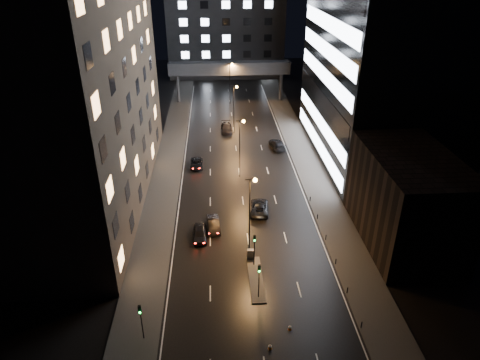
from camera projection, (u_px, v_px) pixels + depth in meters
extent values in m
plane|color=black|center=(236.00, 148.00, 83.17)|extent=(160.00, 160.00, 0.00)
cube|color=#383533|center=(169.00, 161.00, 78.05)|extent=(5.00, 110.00, 0.15)
cube|color=#383533|center=(304.00, 157.00, 79.41)|extent=(5.00, 110.00, 0.15)
cube|color=#2D2319|center=(78.00, 65.00, 58.47)|extent=(15.00, 48.00, 40.00)
cube|color=black|center=(406.00, 199.00, 54.11)|extent=(10.00, 18.00, 12.00)
cube|color=black|center=(388.00, 29.00, 70.46)|extent=(20.00, 36.00, 45.00)
cube|color=#333335|center=(226.00, 33.00, 128.46)|extent=(34.00, 14.00, 25.00)
cube|color=#333335|center=(229.00, 68.00, 105.64)|extent=(30.00, 3.00, 3.00)
cylinder|color=#333335|center=(178.00, 89.00, 107.28)|extent=(0.80, 0.80, 7.00)
cylinder|color=#333335|center=(281.00, 87.00, 108.69)|extent=(0.80, 0.80, 7.00)
cube|color=#383533|center=(256.00, 279.00, 49.65)|extent=(1.60, 8.00, 0.15)
cylinder|color=black|center=(254.00, 253.00, 51.00)|extent=(0.12, 0.12, 3.50)
cube|color=black|center=(254.00, 238.00, 49.96)|extent=(0.28, 0.22, 0.90)
sphere|color=#0CFF33|center=(255.00, 241.00, 49.97)|extent=(0.18, 0.18, 0.18)
cylinder|color=black|center=(259.00, 284.00, 46.15)|extent=(0.12, 0.12, 3.50)
cube|color=black|center=(259.00, 268.00, 45.11)|extent=(0.28, 0.22, 0.90)
sphere|color=#0CFF33|center=(259.00, 271.00, 45.12)|extent=(0.18, 0.18, 0.18)
cylinder|color=black|center=(142.00, 326.00, 41.17)|extent=(0.12, 0.12, 3.50)
cube|color=black|center=(140.00, 309.00, 40.14)|extent=(0.28, 0.22, 0.90)
sphere|color=#0CFF33|center=(140.00, 313.00, 40.14)|extent=(0.18, 0.18, 0.18)
cylinder|color=black|center=(361.00, 325.00, 42.95)|extent=(0.12, 0.12, 0.90)
cylinder|color=black|center=(347.00, 291.00, 47.36)|extent=(0.12, 0.12, 0.90)
cylinder|color=black|center=(336.00, 262.00, 51.77)|extent=(0.12, 0.12, 0.90)
cylinder|color=black|center=(326.00, 238.00, 56.18)|extent=(0.12, 0.12, 0.90)
cylinder|color=black|center=(317.00, 217.00, 60.59)|extent=(0.12, 0.12, 0.90)
cylinder|color=black|center=(310.00, 199.00, 65.00)|extent=(0.12, 0.12, 0.90)
cylinder|color=black|center=(250.00, 215.00, 52.61)|extent=(0.18, 0.18, 10.00)
cylinder|color=black|center=(250.00, 179.00, 50.27)|extent=(1.20, 0.12, 0.12)
sphere|color=#FF9E38|center=(255.00, 180.00, 50.35)|extent=(0.50, 0.50, 0.50)
cylinder|color=black|center=(240.00, 150.00, 70.25)|extent=(0.18, 0.18, 10.00)
cylinder|color=black|center=(240.00, 121.00, 67.91)|extent=(1.20, 0.12, 0.12)
sphere|color=#FF9E38|center=(243.00, 121.00, 67.98)|extent=(0.50, 0.50, 0.50)
cylinder|color=black|center=(234.00, 110.00, 87.88)|extent=(0.18, 0.18, 10.00)
cylinder|color=black|center=(234.00, 86.00, 85.54)|extent=(1.20, 0.12, 0.12)
sphere|color=#FF9E38|center=(237.00, 87.00, 85.62)|extent=(0.50, 0.50, 0.50)
cylinder|color=black|center=(230.00, 84.00, 105.52)|extent=(0.18, 0.18, 10.00)
cylinder|color=black|center=(230.00, 64.00, 103.18)|extent=(1.20, 0.12, 0.12)
sphere|color=#FF9E38|center=(232.00, 64.00, 103.25)|extent=(0.50, 0.50, 0.50)
imported|color=black|center=(200.00, 233.00, 56.53)|extent=(1.90, 4.49, 1.52)
imported|color=black|center=(214.00, 224.00, 58.46)|extent=(2.00, 4.59, 1.47)
imported|color=black|center=(197.00, 164.00, 75.58)|extent=(2.25, 4.72, 1.30)
imported|color=black|center=(227.00, 128.00, 90.61)|extent=(2.44, 5.70, 1.64)
imported|color=black|center=(259.00, 207.00, 62.39)|extent=(3.09, 5.67, 1.51)
imported|color=black|center=(277.00, 144.00, 82.84)|extent=(2.98, 5.89, 1.64)
cube|color=#4D4D50|center=(251.00, 254.00, 52.54)|extent=(0.89, 0.62, 1.33)
cone|color=#FF600D|center=(290.00, 327.00, 42.95)|extent=(0.43, 0.43, 0.52)
cone|color=orange|center=(270.00, 347.00, 40.83)|extent=(0.53, 0.53, 0.56)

